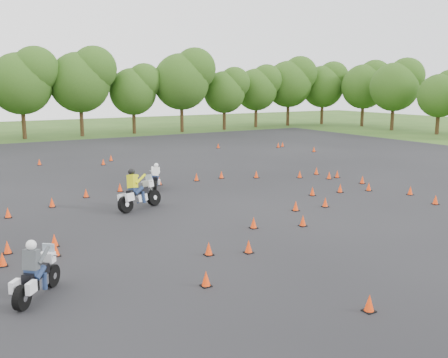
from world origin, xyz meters
name	(u,v)px	position (x,y,z in m)	size (l,w,h in m)	color
ground	(271,221)	(0.00, 0.00, 0.00)	(140.00, 140.00, 0.00)	#2D5119
asphalt_pad	(205,195)	(0.00, 6.00, 0.01)	(62.00, 62.00, 0.00)	black
treeline	(114,96)	(4.97, 35.37, 4.61)	(86.90, 32.40, 10.76)	#2A4C15
traffic_cones	(208,193)	(-0.09, 5.53, 0.23)	(36.34, 33.19, 0.45)	#FF3C0A
rider_grey	(36,268)	(-10.31, -3.18, 0.87)	(2.24, 0.69, 1.73)	#42464A
rider_yellow	(141,189)	(-4.12, 4.78, 1.00)	(2.57, 0.79, 1.98)	#C7C911
rider_white	(154,176)	(-1.76, 8.85, 0.76)	(1.95, 0.60, 1.51)	white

